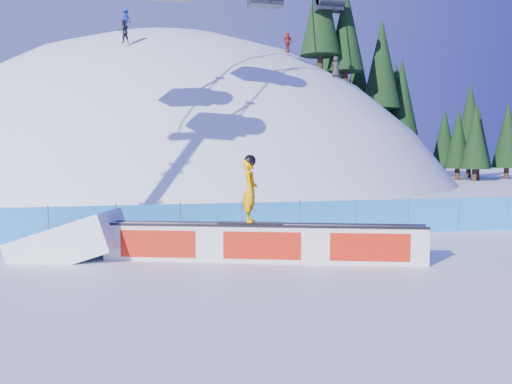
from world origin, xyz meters
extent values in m
plane|color=white|center=(0.00, 0.00, 0.00)|extent=(160.00, 160.00, 0.00)
sphere|color=white|center=(0.00, 42.00, -18.00)|extent=(64.00, 64.00, 64.00)
cylinder|color=#311E13|center=(13.06, 45.63, 11.59)|extent=(0.50, 0.50, 1.40)
cone|color=black|center=(13.06, 45.63, 16.37)|extent=(3.68, 3.68, 8.36)
cylinder|color=#311E13|center=(14.61, 41.38, 11.06)|extent=(0.50, 0.50, 1.40)
cone|color=black|center=(14.61, 41.38, 15.34)|extent=(3.24, 3.24, 7.36)
cylinder|color=#311E13|center=(16.25, 44.82, 10.02)|extent=(0.50, 0.50, 1.40)
cone|color=black|center=(16.25, 44.82, 14.29)|extent=(3.23, 3.23, 7.33)
cylinder|color=#311E13|center=(19.98, 36.72, 7.03)|extent=(0.50, 0.50, 1.40)
cone|color=black|center=(19.98, 36.72, 11.35)|extent=(3.27, 3.27, 7.44)
cylinder|color=#311E13|center=(20.14, 36.63, 6.88)|extent=(0.50, 0.50, 1.40)
cone|color=black|center=(20.14, 36.63, 10.52)|extent=(2.68, 2.68, 6.09)
cylinder|color=#311E13|center=(23.16, 45.96, 4.32)|extent=(0.50, 0.50, 1.40)
cone|color=black|center=(23.16, 45.96, 9.08)|extent=(3.66, 3.66, 8.33)
cylinder|color=#311E13|center=(22.81, 38.55, 4.78)|extent=(0.50, 0.50, 1.40)
cone|color=black|center=(22.81, 38.55, 9.72)|extent=(3.83, 3.83, 8.69)
cylinder|color=#311E13|center=(26.80, 45.70, 0.60)|extent=(0.50, 0.50, 1.40)
cone|color=black|center=(26.80, 45.70, 4.30)|extent=(2.73, 2.73, 6.20)
cylinder|color=#311E13|center=(28.96, 37.99, 0.60)|extent=(0.50, 0.50, 1.40)
cone|color=black|center=(28.96, 37.99, 5.85)|extent=(4.09, 4.09, 9.30)
cylinder|color=#311E13|center=(27.81, 44.82, 0.60)|extent=(0.50, 0.50, 1.40)
cone|color=black|center=(27.81, 44.82, 5.07)|extent=(3.40, 3.40, 7.73)
cylinder|color=#311E13|center=(30.25, 38.95, 0.60)|extent=(0.50, 0.50, 1.40)
cone|color=black|center=(30.25, 38.95, 5.65)|extent=(3.91, 3.91, 8.89)
cylinder|color=#311E13|center=(32.82, 40.42, 0.60)|extent=(0.50, 0.50, 1.40)
cone|color=black|center=(32.82, 40.42, 5.09)|extent=(3.43, 3.43, 7.78)
cylinder|color=#311E13|center=(34.50, 37.35, 0.60)|extent=(0.50, 0.50, 1.40)
cone|color=black|center=(34.50, 37.35, 4.31)|extent=(2.73, 2.73, 6.21)
cylinder|color=#311E13|center=(35.73, 42.61, 0.60)|extent=(0.50, 0.50, 1.40)
cone|color=black|center=(35.73, 42.61, 5.40)|extent=(3.69, 3.69, 8.39)
cube|color=#2585E0|center=(0.00, 4.50, 0.60)|extent=(22.00, 0.03, 1.20)
cylinder|color=#444F7B|center=(-7.00, 4.50, 0.65)|extent=(0.05, 0.05, 1.30)
cylinder|color=#444F7B|center=(-5.00, 4.50, 0.65)|extent=(0.05, 0.05, 1.30)
cylinder|color=#444F7B|center=(-3.00, 4.50, 0.65)|extent=(0.05, 0.05, 1.30)
cylinder|color=#444F7B|center=(-1.00, 4.50, 0.65)|extent=(0.05, 0.05, 1.30)
cylinder|color=#444F7B|center=(1.00, 4.50, 0.65)|extent=(0.05, 0.05, 1.30)
cylinder|color=#444F7B|center=(3.00, 4.50, 0.65)|extent=(0.05, 0.05, 1.30)
cylinder|color=#444F7B|center=(5.00, 4.50, 0.65)|extent=(0.05, 0.05, 1.30)
cylinder|color=#444F7B|center=(7.00, 4.50, 0.65)|extent=(0.05, 0.05, 1.30)
cylinder|color=#444F7B|center=(9.00, 4.50, 0.65)|extent=(0.05, 0.05, 1.30)
cube|color=silver|center=(-1.27, 0.56, 0.47)|extent=(8.08, 3.25, 0.94)
cube|color=#989AA6|center=(-1.27, 0.56, 0.96)|extent=(8.01, 3.25, 0.04)
cube|color=black|center=(-1.37, 0.30, 0.97)|extent=(7.92, 2.79, 0.06)
cube|color=black|center=(-1.18, 0.83, 0.97)|extent=(7.92, 2.79, 0.06)
cube|color=red|center=(-1.36, 0.31, 0.47)|extent=(7.52, 2.64, 0.71)
cube|color=red|center=(-1.18, 0.82, 0.47)|extent=(7.52, 2.64, 0.71)
cube|color=black|center=(-1.59, 0.67, 1.02)|extent=(1.71, 0.85, 0.03)
imported|color=#FFA900|center=(-1.59, 0.67, 1.86)|extent=(0.54, 0.69, 1.65)
sphere|color=black|center=(-1.59, 0.67, 2.64)|extent=(0.31, 0.31, 0.31)
imported|color=black|center=(-4.43, 28.14, 11.32)|extent=(1.00, 0.92, 1.65)
imported|color=#AD2618|center=(8.63, 31.49, 11.79)|extent=(1.04, 0.81, 1.65)
imported|color=#19319A|center=(-4.17, 36.18, 14.01)|extent=(1.22, 1.13, 1.65)
imported|color=black|center=(11.88, 29.09, 9.59)|extent=(0.93, 0.74, 1.65)
camera|label=1|loc=(-4.87, -13.66, 2.85)|focal=40.00mm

